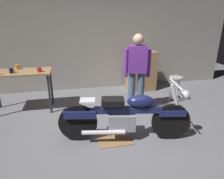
# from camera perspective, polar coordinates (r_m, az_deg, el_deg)

# --- Properties ---
(ground_plane) EXTENTS (12.00, 12.00, 0.00)m
(ground_plane) POSITION_cam_1_polar(r_m,az_deg,el_deg) (3.47, 2.07, -14.09)
(ground_plane) COLOR slate
(back_wall) EXTENTS (8.00, 0.12, 3.10)m
(back_wall) POSITION_cam_1_polar(r_m,az_deg,el_deg) (5.65, -4.91, 15.84)
(back_wall) COLOR gray
(back_wall) RESTS_ON ground_plane
(workbench) EXTENTS (1.30, 0.64, 0.90)m
(workbench) POSITION_cam_1_polar(r_m,az_deg,el_deg) (4.61, -25.29, 3.46)
(workbench) COLOR #99724C
(workbench) RESTS_ON ground_plane
(motorcycle) EXTENTS (2.17, 0.71, 1.00)m
(motorcycle) POSITION_cam_1_polar(r_m,az_deg,el_deg) (3.24, 4.08, -7.58)
(motorcycle) COLOR black
(motorcycle) RESTS_ON ground_plane
(person_standing) EXTENTS (0.56, 0.28, 1.67)m
(person_standing) POSITION_cam_1_polar(r_m,az_deg,el_deg) (4.15, 7.29, 5.56)
(person_standing) COLOR #4A5D7A
(person_standing) RESTS_ON ground_plane
(shop_stool) EXTENTS (0.32, 0.32, 0.64)m
(shop_stool) POSITION_cam_1_polar(r_m,az_deg,el_deg) (4.95, 18.04, 1.95)
(shop_stool) COLOR #B2B2B7
(shop_stool) RESTS_ON ground_plane
(wooden_dresser) EXTENTS (0.80, 0.47, 1.10)m
(wooden_dresser) POSITION_cam_1_polar(r_m,az_deg,el_deg) (5.62, 8.50, 5.33)
(wooden_dresser) COLOR #99724C
(wooden_dresser) RESTS_ON ground_plane
(drip_tray) EXTENTS (0.56, 0.40, 0.01)m
(drip_tray) POSITION_cam_1_polar(r_m,az_deg,el_deg) (3.43, 0.71, -14.45)
(drip_tray) COLOR olive
(drip_tray) RESTS_ON ground_plane
(mug_black_matte) EXTENTS (0.11, 0.08, 0.10)m
(mug_black_matte) POSITION_cam_1_polar(r_m,az_deg,el_deg) (4.49, -27.34, 4.92)
(mug_black_matte) COLOR black
(mug_black_matte) RESTS_ON workbench
(mug_orange_travel) EXTENTS (0.12, 0.08, 0.11)m
(mug_orange_travel) POSITION_cam_1_polar(r_m,az_deg,el_deg) (4.78, -25.93, 5.95)
(mug_orange_travel) COLOR orange
(mug_orange_travel) RESTS_ON workbench
(mug_red_diner) EXTENTS (0.12, 0.08, 0.10)m
(mug_red_diner) POSITION_cam_1_polar(r_m,az_deg,el_deg) (4.34, -20.50, 5.44)
(mug_red_diner) COLOR red
(mug_red_diner) RESTS_ON workbench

